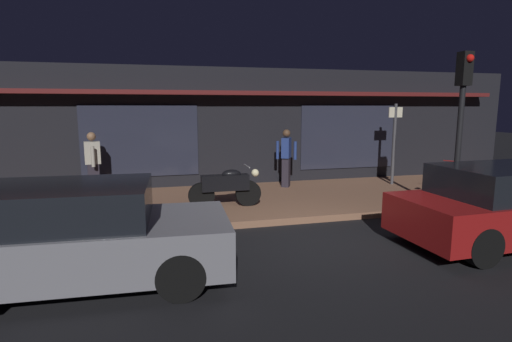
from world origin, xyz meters
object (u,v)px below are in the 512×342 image
(bicycle_parked, at_px, (444,184))
(traffic_light_pole, at_px, (462,106))
(motorcycle, at_px, (227,186))
(sign_post, at_px, (394,139))
(person_photographer, at_px, (93,163))
(person_bystander, at_px, (286,157))
(parked_car_far, at_px, (76,236))
(parked_car_across, at_px, (507,205))

(bicycle_parked, bearing_deg, traffic_light_pole, -122.11)
(traffic_light_pole, bearing_deg, motorcycle, 160.09)
(traffic_light_pole, bearing_deg, sign_post, 80.19)
(motorcycle, distance_m, bicycle_parked, 5.63)
(person_photographer, distance_m, traffic_light_pole, 8.87)
(person_bystander, bearing_deg, person_photographer, 179.16)
(bicycle_parked, bearing_deg, motorcycle, 175.89)
(parked_car_far, bearing_deg, motorcycle, 49.93)
(parked_car_far, height_order, parked_car_across, same)
(bicycle_parked, bearing_deg, parked_car_across, -110.29)
(person_photographer, relative_size, parked_car_across, 0.40)
(person_bystander, relative_size, parked_car_across, 0.40)
(person_photographer, distance_m, parked_car_across, 9.34)
(motorcycle, height_order, bicycle_parked, motorcycle)
(motorcycle, distance_m, traffic_light_pole, 5.40)
(motorcycle, relative_size, person_photographer, 1.02)
(person_bystander, height_order, parked_car_across, person_bystander)
(motorcycle, height_order, parked_car_far, parked_car_far)
(person_bystander, distance_m, parked_car_far, 7.04)
(motorcycle, xyz_separation_m, sign_post, (5.34, 1.50, 0.86))
(parked_car_far, relative_size, parked_car_across, 1.01)
(person_photographer, bearing_deg, parked_car_across, -34.69)
(bicycle_parked, relative_size, person_bystander, 0.86)
(traffic_light_pole, height_order, parked_car_across, traffic_light_pole)
(sign_post, xyz_separation_m, parked_car_across, (-0.80, -4.80, -0.81))
(person_photographer, xyz_separation_m, traffic_light_pole, (7.91, -3.74, 1.45))
(bicycle_parked, height_order, parked_car_far, parked_car_far)
(sign_post, bearing_deg, person_photographer, 176.54)
(motorcycle, xyz_separation_m, parked_car_far, (-2.69, -3.20, 0.06))
(parked_car_far, bearing_deg, sign_post, 30.32)
(bicycle_parked, distance_m, person_bystander, 4.24)
(traffic_light_pole, distance_m, parked_car_far, 7.82)
(person_photographer, bearing_deg, parked_car_far, -85.17)
(parked_car_far, bearing_deg, person_bystander, 46.89)
(parked_car_far, bearing_deg, parked_car_across, -0.80)
(motorcycle, bearing_deg, person_bystander, 42.44)
(motorcycle, relative_size, person_bystander, 1.02)
(sign_post, height_order, parked_car_across, sign_post)
(bicycle_parked, bearing_deg, person_bystander, 146.29)
(person_bystander, relative_size, sign_post, 0.70)
(person_photographer, xyz_separation_m, parked_car_far, (0.44, -5.21, -0.32))
(person_bystander, distance_m, parked_car_across, 5.78)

